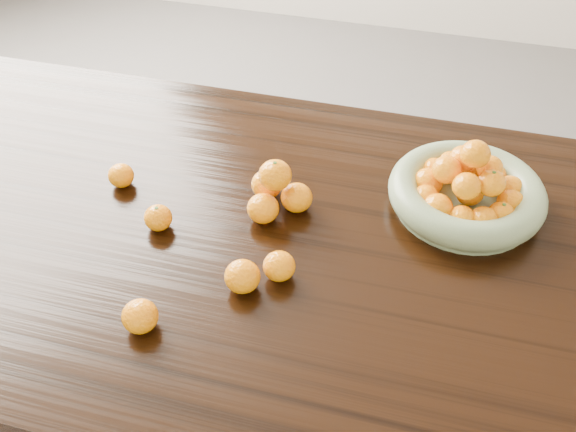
% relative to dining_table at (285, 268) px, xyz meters
% --- Properties ---
extents(ground, '(5.00, 5.00, 0.00)m').
position_rel_dining_table_xyz_m(ground, '(0.00, 0.00, -0.66)').
color(ground, '#53504E').
rests_on(ground, ground).
extents(dining_table, '(2.00, 1.00, 0.75)m').
position_rel_dining_table_xyz_m(dining_table, '(0.00, 0.00, 0.00)').
color(dining_table, black).
rests_on(dining_table, ground).
extents(fruit_bowl, '(0.32, 0.32, 0.16)m').
position_rel_dining_table_xyz_m(fruit_bowl, '(0.34, 0.19, 0.13)').
color(fruit_bowl, gray).
rests_on(fruit_bowl, dining_table).
extents(orange_pyramid, '(0.14, 0.14, 0.12)m').
position_rel_dining_table_xyz_m(orange_pyramid, '(-0.04, 0.08, 0.14)').
color(orange_pyramid, '#FF9307').
rests_on(orange_pyramid, dining_table).
extents(loose_orange_0, '(0.06, 0.06, 0.05)m').
position_rel_dining_table_xyz_m(loose_orange_0, '(-0.25, -0.04, 0.12)').
color(loose_orange_0, '#FF9307').
rests_on(loose_orange_0, dining_table).
extents(loose_orange_1, '(0.06, 0.06, 0.06)m').
position_rel_dining_table_xyz_m(loose_orange_1, '(-0.18, -0.28, 0.12)').
color(loose_orange_1, '#FF9307').
rests_on(loose_orange_1, dining_table).
extents(loose_orange_2, '(0.06, 0.06, 0.06)m').
position_rel_dining_table_xyz_m(loose_orange_2, '(0.02, -0.10, 0.12)').
color(loose_orange_2, '#FF9307').
rests_on(loose_orange_2, dining_table).
extents(loose_orange_3, '(0.06, 0.06, 0.05)m').
position_rel_dining_table_xyz_m(loose_orange_3, '(-0.38, 0.07, 0.12)').
color(loose_orange_3, '#FF9307').
rests_on(loose_orange_3, dining_table).
extents(loose_orange_4, '(0.07, 0.07, 0.06)m').
position_rel_dining_table_xyz_m(loose_orange_4, '(-0.04, -0.15, 0.12)').
color(loose_orange_4, '#FF9307').
rests_on(loose_orange_4, dining_table).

